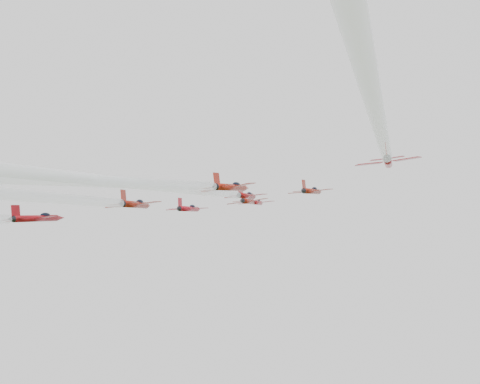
% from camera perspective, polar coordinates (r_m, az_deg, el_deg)
% --- Properties ---
extents(jet_lead, '(8.75, 11.64, 5.93)m').
position_cam_1_polar(jet_lead, '(141.94, 1.63, -0.99)').
color(jet_lead, '#9E0F13').
extents(jet_row2_left, '(9.85, 13.10, 6.68)m').
position_cam_1_polar(jet_row2_left, '(132.36, -4.86, -1.57)').
color(jet_row2_left, '#AC101D').
extents(jet_row2_center, '(9.44, 12.55, 6.40)m').
position_cam_1_polar(jet_row2_center, '(133.23, 0.79, -0.87)').
color(jet_row2_center, maroon).
extents(jet_row2_right, '(9.87, 13.13, 6.69)m').
position_cam_1_polar(jet_row2_right, '(128.61, 6.80, 0.10)').
color(jet_row2_right, maroon).
extents(jet_center, '(8.68, 86.28, 39.36)m').
position_cam_1_polar(jet_center, '(77.29, -8.20, 0.67)').
color(jet_center, maroon).
extents(jet_rear_right, '(9.26, 92.06, 41.99)m').
position_cam_1_polar(jet_rear_right, '(53.50, -15.84, 2.70)').
color(jet_rear_right, '#9F1D0F').
extents(jet_rear_farright, '(9.37, 93.15, 42.49)m').
position_cam_1_polar(jet_rear_farright, '(44.77, 10.52, 7.94)').
color(jet_rear_farright, '#A91018').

